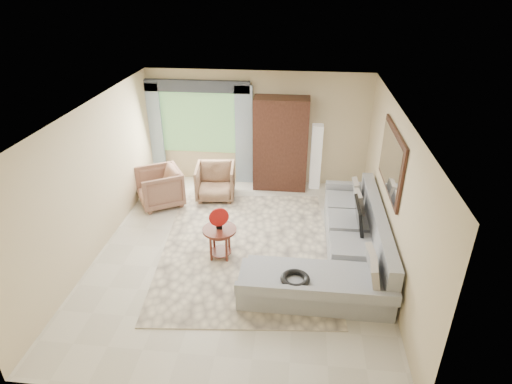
# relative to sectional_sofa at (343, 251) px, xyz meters

# --- Properties ---
(ground) EXTENTS (6.00, 6.00, 0.00)m
(ground) POSITION_rel_sectional_sofa_xyz_m (-1.78, 0.18, -0.28)
(ground) COLOR silver
(ground) RESTS_ON ground
(area_rug) EXTENTS (3.34, 4.25, 0.02)m
(area_rug) POSITION_rel_sectional_sofa_xyz_m (-1.68, 0.31, -0.27)
(area_rug) COLOR #F9E7C4
(area_rug) RESTS_ON ground
(sectional_sofa) EXTENTS (2.30, 3.46, 0.90)m
(sectional_sofa) POSITION_rel_sectional_sofa_xyz_m (0.00, 0.00, 0.00)
(sectional_sofa) COLOR #A9ABB2
(sectional_sofa) RESTS_ON ground
(tv_screen) EXTENTS (0.14, 0.74, 0.48)m
(tv_screen) POSITION_rel_sectional_sofa_xyz_m (0.27, 0.46, 0.44)
(tv_screen) COLOR black
(tv_screen) RESTS_ON sectional_sofa
(garden_hose) EXTENTS (0.43, 0.43, 0.09)m
(garden_hose) POSITION_rel_sectional_sofa_xyz_m (-0.78, -1.15, 0.26)
(garden_hose) COLOR black
(garden_hose) RESTS_ON sectional_sofa
(coffee_table) EXTENTS (0.58, 0.58, 0.58)m
(coffee_table) POSITION_rel_sectional_sofa_xyz_m (-2.10, -0.00, 0.02)
(coffee_table) COLOR #532316
(coffee_table) RESTS_ON ground
(red_disc) EXTENTS (0.32, 0.15, 0.34)m
(red_disc) POSITION_rel_sectional_sofa_xyz_m (-2.10, -0.00, 0.53)
(red_disc) COLOR #B41512
(red_disc) RESTS_ON coffee_table
(armchair_left) EXTENTS (1.20, 1.19, 0.81)m
(armchair_left) POSITION_rel_sectional_sofa_xyz_m (-3.73, 1.76, 0.12)
(armchair_left) COLOR #8B604C
(armchair_left) RESTS_ON ground
(armchair_right) EXTENTS (0.90, 0.92, 0.76)m
(armchair_right) POSITION_rel_sectional_sofa_xyz_m (-2.61, 2.19, 0.10)
(armchair_right) COLOR #996E53
(armchair_right) RESTS_ON ground
(potted_plant) EXTENTS (0.59, 0.54, 0.57)m
(potted_plant) POSITION_rel_sectional_sofa_xyz_m (-4.16, 2.65, 0.00)
(potted_plant) COLOR #999999
(potted_plant) RESTS_ON ground
(armoire) EXTENTS (1.20, 0.55, 2.10)m
(armoire) POSITION_rel_sectional_sofa_xyz_m (-1.23, 2.90, 0.77)
(armoire) COLOR black
(armoire) RESTS_ON ground
(floor_lamp) EXTENTS (0.24, 0.24, 1.50)m
(floor_lamp) POSITION_rel_sectional_sofa_xyz_m (-0.43, 2.96, 0.47)
(floor_lamp) COLOR silver
(floor_lamp) RESTS_ON ground
(window) EXTENTS (1.80, 0.04, 1.40)m
(window) POSITION_rel_sectional_sofa_xyz_m (-3.13, 3.15, 1.12)
(window) COLOR #669E59
(window) RESTS_ON wall_back
(curtain_left) EXTENTS (0.40, 0.08, 2.30)m
(curtain_left) POSITION_rel_sectional_sofa_xyz_m (-4.18, 3.06, 0.87)
(curtain_left) COLOR #9EB7CC
(curtain_left) RESTS_ON ground
(curtain_right) EXTENTS (0.40, 0.08, 2.30)m
(curtain_right) POSITION_rel_sectional_sofa_xyz_m (-2.08, 3.06, 0.87)
(curtain_right) COLOR #9EB7CC
(curtain_right) RESTS_ON ground
(valance) EXTENTS (2.40, 0.12, 0.26)m
(valance) POSITION_rel_sectional_sofa_xyz_m (-3.13, 3.08, 1.97)
(valance) COLOR #1E232D
(valance) RESTS_ON wall_back
(wall_mirror) EXTENTS (0.05, 1.70, 1.05)m
(wall_mirror) POSITION_rel_sectional_sofa_xyz_m (0.68, 0.53, 1.47)
(wall_mirror) COLOR black
(wall_mirror) RESTS_ON wall_right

